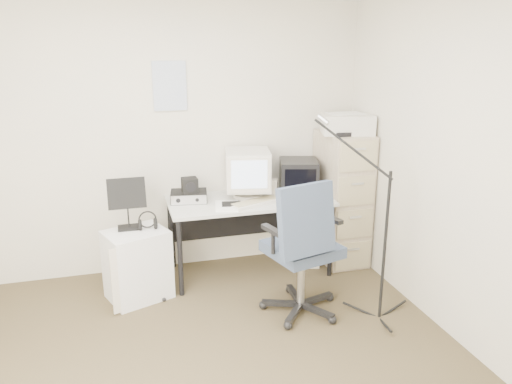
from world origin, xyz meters
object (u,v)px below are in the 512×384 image
object	(u,v)px
desk	(250,236)
office_chair	(302,246)
filing_cabinet	(342,198)
side_cart	(137,265)

from	to	relation	value
desk	office_chair	size ratio (longest dim) A/B	1.31
filing_cabinet	desk	distance (m)	0.99
desk	filing_cabinet	bearing A→B (deg)	1.81
office_chair	desk	bearing A→B (deg)	88.53
desk	side_cart	xyz separation A→B (m)	(-1.06, -0.24, -0.06)
side_cart	desk	bearing A→B (deg)	-8.33
side_cart	office_chair	bearing A→B (deg)	-46.34
filing_cabinet	office_chair	world-z (taller)	filing_cabinet
filing_cabinet	side_cart	size ratio (longest dim) A/B	2.14
office_chair	side_cart	size ratio (longest dim) A/B	1.89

